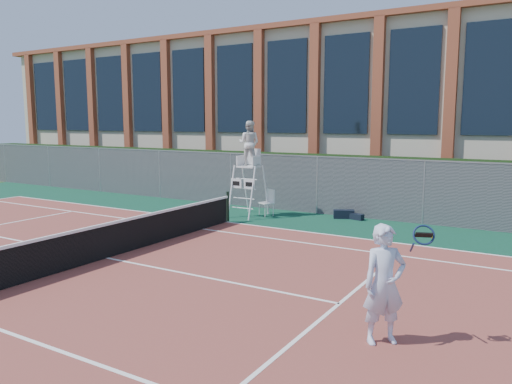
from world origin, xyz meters
The scene contains 12 objects.
ground centered at (0.00, 0.00, 0.00)m, with size 120.00×120.00×0.00m, color #233814.
apron centered at (0.00, 1.00, 0.01)m, with size 36.00×20.00×0.01m, color #0D3D26.
tennis_court centered at (0.00, 0.00, 0.02)m, with size 23.77×10.97×0.02m, color brown.
tennis_net centered at (0.00, 0.00, 0.54)m, with size 0.10×11.30×1.10m.
fence centered at (0.00, 8.80, 1.10)m, with size 40.00×0.06×2.20m, color #595E60, non-canonical shape.
hedge centered at (0.00, 10.00, 1.10)m, with size 40.00×1.40×2.20m, color black.
building centered at (0.00, 17.95, 4.15)m, with size 45.00×10.60×8.22m.
umpire_chair centered at (0.00, 7.05, 2.64)m, with size 1.01×1.55×3.62m.
plastic_chair centered at (0.60, 7.46, 0.60)m, with size 0.61×0.61×1.00m.
sports_bag_near centered at (3.28, 8.36, 0.17)m, with size 0.74×0.30×0.32m, color black.
sports_bag_far centered at (3.75, 8.37, 0.12)m, with size 0.54×0.24×0.22m, color black.
tennis_player centered at (7.62, -1.25, 0.99)m, with size 1.11×0.88×1.92m.
Camera 1 is at (9.77, -8.78, 3.52)m, focal length 35.00 mm.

